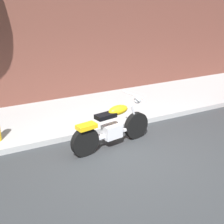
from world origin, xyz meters
TOP-DOWN VIEW (x-y plane):
  - ground_plane at (0.00, 0.00)m, footprint 60.00×60.00m
  - sidewalk at (0.00, 2.75)m, footprint 19.26×2.81m
  - motorcycle at (0.00, 0.61)m, footprint 2.15×0.72m

SIDE VIEW (x-z plane):
  - ground_plane at x=0.00m, z-range 0.00..0.00m
  - sidewalk at x=0.00m, z-range 0.00..0.14m
  - motorcycle at x=0.00m, z-range -0.11..1.05m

